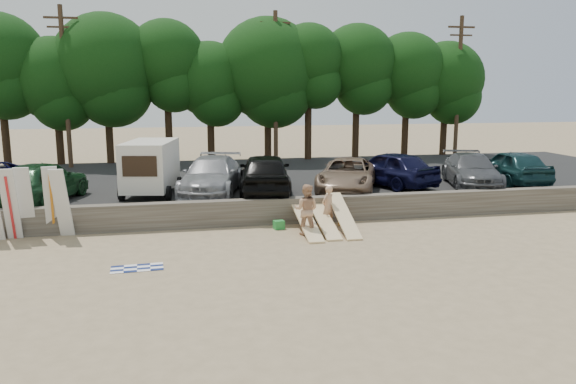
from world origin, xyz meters
name	(u,v)px	position (x,y,z in m)	size (l,w,h in m)	color
ground	(303,244)	(0.00, 0.00, 0.00)	(120.00, 120.00, 0.00)	tan
seawall	(285,211)	(0.00, 3.00, 0.50)	(44.00, 0.50, 1.00)	#6B6356
parking_lot	(257,183)	(0.00, 10.50, 0.35)	(44.00, 14.50, 0.70)	#282828
treeline	(228,69)	(-0.69, 17.57, 6.38)	(32.88, 6.38, 8.89)	#382616
utility_poles	(276,84)	(2.00, 16.00, 5.43)	(25.80, 0.26, 9.00)	#473321
box_trailer	(151,165)	(-5.15, 6.28, 1.99)	(2.60, 3.88, 2.30)	silver
car_1	(40,182)	(-9.38, 5.45, 1.55)	(2.02, 5.02, 1.71)	#15391D
car_2	(211,176)	(-2.63, 5.99, 1.49)	(2.22, 5.45, 1.58)	#949498
car_3	(265,174)	(-0.40, 5.48, 1.60)	(2.12, 5.28, 1.80)	black
car_4	(348,175)	(3.33, 5.60, 1.42)	(2.38, 5.16, 1.44)	#876C56
car_5	(390,168)	(5.62, 6.38, 1.52)	(1.95, 4.84, 1.65)	black
car_6	(471,170)	(9.29, 5.56, 1.44)	(2.09, 5.13, 1.49)	#4B4D50
car_7	(512,166)	(11.63, 5.96, 1.51)	(1.90, 4.73, 1.61)	#143539
surfboard_upright_2	(10,204)	(-9.71, 2.40, 1.27)	(0.50, 0.06, 2.60)	silver
surfboard_upright_3	(26,202)	(-9.29, 2.65, 1.27)	(0.50, 0.06, 2.60)	silver
surfboard_upright_4	(52,201)	(-8.42, 2.63, 1.28)	(0.50, 0.06, 2.60)	silver
surfboard_upright_5	(62,203)	(-8.05, 2.37, 1.25)	(0.50, 0.06, 2.60)	silver
surfboard_low_0	(307,222)	(0.47, 1.34, 0.40)	(0.56, 3.00, 0.07)	beige
surfboard_low_1	(324,220)	(1.15, 1.50, 0.42)	(0.56, 3.00, 0.07)	beige
surfboard_low_2	(343,215)	(1.84, 1.37, 0.59)	(0.56, 3.00, 0.07)	beige
beachgoer_a	(328,207)	(1.42, 2.00, 0.80)	(0.58, 0.38, 1.60)	tan
beachgoer_b	(306,210)	(0.38, 1.13, 0.92)	(0.89, 0.70, 1.84)	tan
cooler	(279,225)	(-0.42, 2.13, 0.16)	(0.38, 0.30, 0.32)	green
gear_bag	(343,223)	(2.10, 2.18, 0.11)	(0.30, 0.25, 0.22)	orange
beach_towel	(137,268)	(-5.35, -1.61, 0.01)	(1.50, 1.50, 0.00)	white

